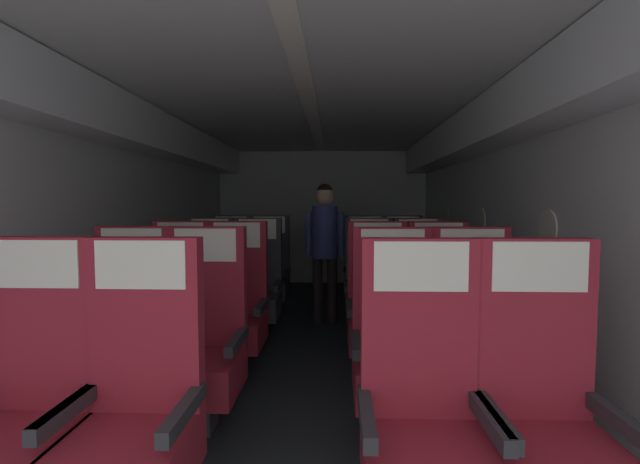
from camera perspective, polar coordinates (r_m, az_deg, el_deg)
name	(u,v)px	position (r m, az deg, el deg)	size (l,w,h in m)	color
ground	(310,354)	(4.01, -1.34, -15.65)	(3.68, 7.37, 0.02)	#23282D
fuselage_shell	(311,171)	(4.07, -1.14, 7.95)	(3.56, 7.02, 2.24)	silver
seat_a_left_window	(25,411)	(2.24, -34.04, -18.75)	(0.50, 0.50, 1.18)	#38383D
seat_a_left_aisle	(134,414)	(2.02, -23.06, -20.96)	(0.50, 0.50, 1.18)	#38383D
seat_a_right_aisle	(546,420)	(2.02, 27.34, -20.99)	(0.50, 0.50, 1.18)	#38383D
seat_a_right_window	(423,420)	(1.88, 13.31, -22.70)	(0.50, 0.50, 1.18)	#38383D
seat_b_left_window	(128,343)	(2.94, -23.80, -13.08)	(0.50, 0.50, 1.18)	#38383D
seat_b_left_aisle	(203,344)	(2.77, -15.07, -13.93)	(0.50, 0.50, 1.18)	#38383D
seat_b_right_aisle	(474,347)	(2.78, 19.49, -13.91)	(0.50, 0.50, 1.18)	#38383D
seat_b_right_window	(393,347)	(2.66, 9.55, -14.60)	(0.50, 0.50, 1.18)	#38383D
seat_c_left_window	(178,308)	(3.71, -18.02, -9.45)	(0.50, 0.50, 1.18)	#38383D
seat_c_left_aisle	(235,309)	(3.57, -10.99, -9.87)	(0.50, 0.50, 1.18)	#38383D
seat_c_right_aisle	(440,311)	(3.58, 15.36, -9.90)	(0.50, 0.50, 1.18)	#38383D
seat_c_right_window	(378,311)	(3.48, 7.59, -10.17)	(0.50, 0.50, 1.18)	#38383D
seat_d_left_window	(208,288)	(4.50, -14.35, -7.08)	(0.50, 0.50, 1.18)	#38383D
seat_d_left_aisle	(256,288)	(4.38, -8.29, -7.29)	(0.50, 0.50, 1.18)	#38383D
seat_d_right_aisle	(419,290)	(4.39, 12.77, -7.33)	(0.50, 0.50, 1.18)	#38383D
seat_d_right_window	(370,289)	(4.34, 6.48, -7.38)	(0.50, 0.50, 1.18)	#38383D
seat_e_left_window	(230,274)	(5.31, -11.64, -5.40)	(0.50, 0.50, 1.18)	#38383D
seat_e_left_aisle	(269,274)	(5.22, -6.72, -5.51)	(0.50, 0.50, 1.18)	#38383D
seat_e_right_aisle	(403,275)	(5.23, 10.82, -5.53)	(0.50, 0.50, 1.18)	#38383D
seat_e_right_window	(365,275)	(5.18, 5.87, -5.57)	(0.50, 0.50, 1.18)	#38383D
flight_attendant	(325,238)	(4.80, 0.62, -0.82)	(0.43, 0.28, 1.54)	black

